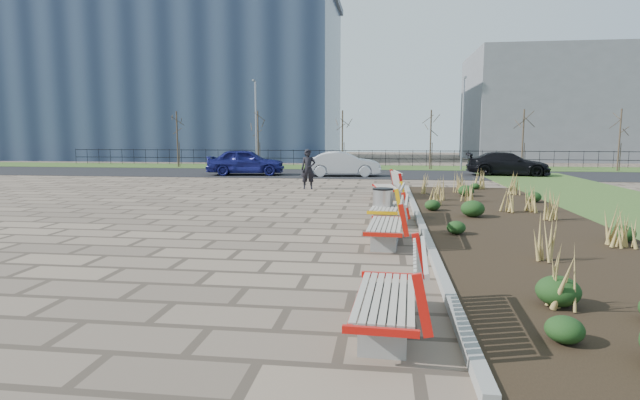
# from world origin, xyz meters

# --- Properties ---
(ground) EXTENTS (120.00, 120.00, 0.00)m
(ground) POSITION_xyz_m (0.00, 0.00, 0.00)
(ground) COLOR #776452
(ground) RESTS_ON ground
(planting_bed) EXTENTS (4.50, 18.00, 0.10)m
(planting_bed) POSITION_xyz_m (6.25, 5.00, 0.05)
(planting_bed) COLOR black
(planting_bed) RESTS_ON ground
(planting_curb) EXTENTS (0.16, 18.00, 0.15)m
(planting_curb) POSITION_xyz_m (3.92, 5.00, 0.07)
(planting_curb) COLOR gray
(planting_curb) RESTS_ON ground
(grass_verge_far) EXTENTS (80.00, 5.00, 0.04)m
(grass_verge_far) POSITION_xyz_m (0.00, 28.00, 0.02)
(grass_verge_far) COLOR #33511E
(grass_verge_far) RESTS_ON ground
(road) EXTENTS (80.00, 7.00, 0.02)m
(road) POSITION_xyz_m (0.00, 22.00, 0.01)
(road) COLOR black
(road) RESTS_ON ground
(bench_a) EXTENTS (1.01, 2.14, 1.00)m
(bench_a) POSITION_xyz_m (3.00, -2.36, 0.50)
(bench_a) COLOR red
(bench_a) RESTS_ON ground
(bench_b) EXTENTS (1.02, 2.15, 1.00)m
(bench_b) POSITION_xyz_m (3.00, 2.57, 0.50)
(bench_b) COLOR red
(bench_b) RESTS_ON ground
(bench_c) EXTENTS (1.07, 2.17, 1.00)m
(bench_c) POSITION_xyz_m (3.00, 5.35, 0.50)
(bench_c) COLOR #FBB60D
(bench_c) RESTS_ON ground
(bench_d) EXTENTS (1.17, 2.20, 1.00)m
(bench_d) POSITION_xyz_m (3.00, 10.39, 0.50)
(bench_d) COLOR red
(bench_d) RESTS_ON ground
(litter_bin) EXTENTS (0.54, 0.54, 0.92)m
(litter_bin) POSITION_xyz_m (2.92, 5.34, 0.46)
(litter_bin) COLOR #B2B2B7
(litter_bin) RESTS_ON ground
(pedestrian) EXTENTS (0.71, 0.53, 1.76)m
(pedestrian) POSITION_xyz_m (-0.38, 13.42, 0.88)
(pedestrian) COLOR black
(pedestrian) RESTS_ON ground
(car_blue) EXTENTS (4.72, 2.42, 1.54)m
(car_blue) POSITION_xyz_m (-5.16, 20.33, 0.79)
(car_blue) COLOR navy
(car_blue) RESTS_ON road
(car_silver) EXTENTS (4.38, 1.94, 1.40)m
(car_silver) POSITION_xyz_m (0.58, 20.25, 0.72)
(car_silver) COLOR #BBBDC3
(car_silver) RESTS_ON road
(car_black) EXTENTS (4.82, 2.35, 1.35)m
(car_black) POSITION_xyz_m (10.02, 21.87, 0.69)
(car_black) COLOR black
(car_black) RESTS_ON road
(tree_a) EXTENTS (1.40, 1.40, 4.00)m
(tree_a) POSITION_xyz_m (-12.00, 26.50, 2.04)
(tree_a) COLOR #4C3D2D
(tree_a) RESTS_ON grass_verge_far
(tree_b) EXTENTS (1.40, 1.40, 4.00)m
(tree_b) POSITION_xyz_m (-6.00, 26.50, 2.04)
(tree_b) COLOR #4C3D2D
(tree_b) RESTS_ON grass_verge_far
(tree_c) EXTENTS (1.40, 1.40, 4.00)m
(tree_c) POSITION_xyz_m (0.00, 26.50, 2.04)
(tree_c) COLOR #4C3D2D
(tree_c) RESTS_ON grass_verge_far
(tree_d) EXTENTS (1.40, 1.40, 4.00)m
(tree_d) POSITION_xyz_m (6.00, 26.50, 2.04)
(tree_d) COLOR #4C3D2D
(tree_d) RESTS_ON grass_verge_far
(tree_e) EXTENTS (1.40, 1.40, 4.00)m
(tree_e) POSITION_xyz_m (12.00, 26.50, 2.04)
(tree_e) COLOR #4C3D2D
(tree_e) RESTS_ON grass_verge_far
(tree_f) EXTENTS (1.40, 1.40, 4.00)m
(tree_f) POSITION_xyz_m (18.00, 26.50, 2.04)
(tree_f) COLOR #4C3D2D
(tree_f) RESTS_ON grass_verge_far
(lamp_west) EXTENTS (0.24, 0.60, 6.00)m
(lamp_west) POSITION_xyz_m (-6.00, 26.00, 3.04)
(lamp_west) COLOR gray
(lamp_west) RESTS_ON grass_verge_far
(lamp_east) EXTENTS (0.24, 0.60, 6.00)m
(lamp_east) POSITION_xyz_m (8.00, 26.00, 3.04)
(lamp_east) COLOR gray
(lamp_east) RESTS_ON grass_verge_far
(railing_fence) EXTENTS (44.00, 0.10, 1.20)m
(railing_fence) POSITION_xyz_m (0.00, 29.50, 0.64)
(railing_fence) COLOR black
(railing_fence) RESTS_ON grass_verge_far
(building_glass) EXTENTS (40.00, 14.00, 15.00)m
(building_glass) POSITION_xyz_m (-22.00, 40.00, 7.50)
(building_glass) COLOR #192338
(building_glass) RESTS_ON ground
(building_grey) EXTENTS (18.00, 12.00, 10.00)m
(building_grey) POSITION_xyz_m (20.00, 42.00, 5.00)
(building_grey) COLOR slate
(building_grey) RESTS_ON ground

